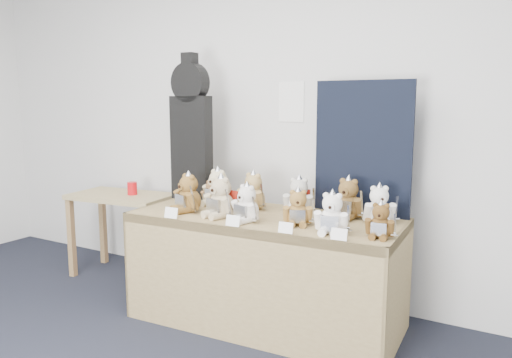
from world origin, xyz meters
The scene contains 22 objects.
room_shell centered at (0.26, 2.49, 1.50)m, with size 6.00×6.00×6.00m.
display_table centered at (0.36, 1.84, 0.59)m, with size 1.84×0.84×0.75m.
side_table centered at (-1.16, 2.11, 0.60)m, with size 0.91×0.57×0.72m.
guitar_case centered at (-0.40, 2.11, 1.30)m, with size 0.34×0.11×1.11m.
navy_board centered at (0.89, 2.28, 1.20)m, with size 0.67×0.02×0.89m, color black.
red_cup centered at (-1.06, 2.14, 0.78)m, with size 0.08×0.08×0.11m, color red.
teddy_front_far_left centered at (-0.16, 1.75, 0.87)m, with size 0.24×0.24×0.30m.
teddy_front_left centered at (0.13, 1.72, 0.88)m, with size 0.25×0.24×0.31m.
teddy_front_centre centered at (0.34, 1.70, 0.86)m, with size 0.22×0.20×0.27m.
teddy_front_right centered at (0.66, 1.78, 0.85)m, with size 0.21×0.20×0.25m.
teddy_front_far_right centered at (0.91, 1.70, 0.86)m, with size 0.23×0.20×0.27m.
teddy_front_end centered at (1.18, 1.75, 0.84)m, with size 0.19×0.16×0.23m.
teddy_back_left centered at (-0.10, 2.02, 0.87)m, with size 0.25×0.23×0.31m.
teddy_back_centre_left centered at (0.19, 2.04, 0.87)m, with size 0.24×0.21×0.30m.
teddy_back_centre_right centered at (0.53, 2.06, 0.87)m, with size 0.24×0.22×0.29m.
teddy_back_right centered at (0.86, 2.11, 0.87)m, with size 0.25×0.20×0.30m.
teddy_back_end centered at (1.08, 2.07, 0.86)m, with size 0.23×0.22×0.27m.
teddy_back_far_left centered at (-0.15, 2.01, 0.84)m, with size 0.17×0.14×0.21m.
entry_card_a centered at (-0.13, 1.52, 0.79)m, with size 0.10×0.00×0.07m, color white.
entry_card_b centered at (0.33, 1.55, 0.79)m, with size 0.09×0.00×0.07m, color white.
entry_card_c centered at (0.68, 1.57, 0.79)m, with size 0.09×0.00×0.06m, color white.
entry_card_d centered at (1.00, 1.58, 0.79)m, with size 0.09×0.00×0.07m, color white.
Camera 1 is at (1.94, -0.94, 1.51)m, focal length 35.00 mm.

